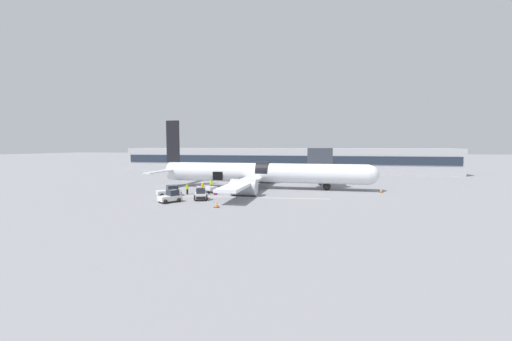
% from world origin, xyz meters
% --- Properties ---
extents(ground_plane, '(500.00, 500.00, 0.00)m').
position_xyz_m(ground_plane, '(0.00, 0.00, 0.00)').
color(ground_plane, gray).
extents(apron_marking_line, '(23.72, 2.45, 0.01)m').
position_xyz_m(apron_marking_line, '(0.79, -2.57, 0.00)').
color(apron_marking_line, silver).
rests_on(apron_marking_line, ground_plane).
extents(terminal_strip, '(86.87, 10.73, 6.35)m').
position_xyz_m(terminal_strip, '(0.00, 41.65, 3.18)').
color(terminal_strip, '#B2B2B7').
rests_on(terminal_strip, ground_plane).
extents(jet_bridge_stub, '(4.04, 9.33, 6.65)m').
position_xyz_m(jet_bridge_stub, '(11.01, 12.25, 4.76)').
color(jet_bridge_stub, '#4C4C51').
rests_on(jet_bridge_stub, ground_plane).
extents(airplane, '(36.54, 32.34, 11.39)m').
position_xyz_m(airplane, '(1.28, 6.95, 2.47)').
color(airplane, white).
rests_on(airplane, ground_plane).
extents(baggage_tug_lead, '(2.36, 2.79, 1.64)m').
position_xyz_m(baggage_tug_lead, '(-3.87, -5.72, 0.68)').
color(baggage_tug_lead, white).
rests_on(baggage_tug_lead, ground_plane).
extents(baggage_tug_mid, '(2.75, 3.05, 1.51)m').
position_xyz_m(baggage_tug_mid, '(-6.94, -8.05, 0.65)').
color(baggage_tug_mid, silver).
rests_on(baggage_tug_mid, ground_plane).
extents(baggage_tug_rear, '(3.40, 3.23, 1.50)m').
position_xyz_m(baggage_tug_rear, '(-9.38, -3.66, 0.66)').
color(baggage_tug_rear, silver).
rests_on(baggage_tug_rear, ground_plane).
extents(baggage_cart_loading, '(3.98, 2.66, 0.94)m').
position_xyz_m(baggage_cart_loading, '(-5.53, 0.81, 0.45)').
color(baggage_cart_loading, silver).
rests_on(baggage_cart_loading, ground_plane).
extents(ground_crew_loader_a, '(0.59, 0.53, 1.75)m').
position_xyz_m(ground_crew_loader_a, '(-5.90, 3.60, 0.92)').
color(ground_crew_loader_a, '#1E2338').
rests_on(ground_crew_loader_a, ground_plane).
extents(ground_crew_loader_b, '(0.55, 0.63, 1.84)m').
position_xyz_m(ground_crew_loader_b, '(-5.17, -1.84, 0.97)').
color(ground_crew_loader_b, '#2D2D33').
rests_on(ground_crew_loader_b, ground_plane).
extents(ground_crew_driver, '(0.51, 0.52, 1.61)m').
position_xyz_m(ground_crew_driver, '(-7.61, -1.67, 0.85)').
color(ground_crew_driver, black).
rests_on(ground_crew_driver, ground_plane).
extents(suitcase_on_tarmac_upright, '(0.51, 0.30, 0.59)m').
position_xyz_m(suitcase_on_tarmac_upright, '(-3.43, -1.35, 0.24)').
color(suitcase_on_tarmac_upright, '#721951').
rests_on(suitcase_on_tarmac_upright, ground_plane).
extents(safety_cone_nose, '(0.57, 0.57, 0.65)m').
position_xyz_m(safety_cone_nose, '(20.16, 6.21, 0.30)').
color(safety_cone_nose, black).
rests_on(safety_cone_nose, ground_plane).
extents(safety_cone_engine_left, '(0.58, 0.58, 0.64)m').
position_xyz_m(safety_cone_engine_left, '(-0.16, -9.97, 0.30)').
color(safety_cone_engine_left, black).
rests_on(safety_cone_engine_left, ground_plane).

